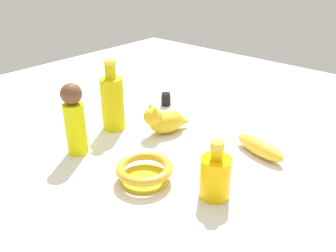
{
  "coord_description": "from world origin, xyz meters",
  "views": [
    {
      "loc": [
        0.59,
        -0.67,
        0.51
      ],
      "look_at": [
        0.0,
        0.0,
        0.07
      ],
      "focal_mm": 38.55,
      "sensor_mm": 36.0,
      "label": 1
    }
  ],
  "objects_px": {
    "bowl": "(144,171)",
    "bottle_tall": "(112,102)",
    "nail_polish_jar": "(166,99)",
    "person_figure_adult": "(74,119)",
    "bottle_short": "(215,176)",
    "banana": "(260,147)",
    "cat_figurine": "(164,120)"
  },
  "relations": [
    {
      "from": "nail_polish_jar",
      "to": "person_figure_adult",
      "type": "bearing_deg",
      "value": -84.49
    },
    {
      "from": "bowl",
      "to": "bottle_tall",
      "type": "relative_size",
      "value": 0.63
    },
    {
      "from": "nail_polish_jar",
      "to": "bottle_tall",
      "type": "xyz_separation_m",
      "value": [
        0.0,
        -0.25,
        0.07
      ]
    },
    {
      "from": "cat_figurine",
      "to": "bottle_short",
      "type": "relative_size",
      "value": 1.07
    },
    {
      "from": "person_figure_adult",
      "to": "bottle_short",
      "type": "bearing_deg",
      "value": 12.49
    },
    {
      "from": "cat_figurine",
      "to": "banana",
      "type": "distance_m",
      "value": 0.3
    },
    {
      "from": "cat_figurine",
      "to": "bottle_tall",
      "type": "xyz_separation_m",
      "value": [
        -0.14,
        -0.08,
        0.05
      ]
    },
    {
      "from": "bottle_short",
      "to": "person_figure_adult",
      "type": "bearing_deg",
      "value": -167.51
    },
    {
      "from": "bottle_short",
      "to": "cat_figurine",
      "type": "bearing_deg",
      "value": 152.17
    },
    {
      "from": "nail_polish_jar",
      "to": "bottle_short",
      "type": "height_order",
      "value": "bottle_short"
    },
    {
      "from": "cat_figurine",
      "to": "bottle_tall",
      "type": "distance_m",
      "value": 0.17
    },
    {
      "from": "banana",
      "to": "nail_polish_jar",
      "type": "xyz_separation_m",
      "value": [
        -0.43,
        0.09,
        -0.0
      ]
    },
    {
      "from": "cat_figurine",
      "to": "person_figure_adult",
      "type": "xyz_separation_m",
      "value": [
        -0.1,
        -0.25,
        0.06
      ]
    },
    {
      "from": "bowl",
      "to": "bottle_tall",
      "type": "xyz_separation_m",
      "value": [
        -0.28,
        0.14,
        0.06
      ]
    },
    {
      "from": "bowl",
      "to": "banana",
      "type": "distance_m",
      "value": 0.33
    },
    {
      "from": "bottle_tall",
      "to": "person_figure_adult",
      "type": "relative_size",
      "value": 1.08
    },
    {
      "from": "cat_figurine",
      "to": "bowl",
      "type": "distance_m",
      "value": 0.26
    },
    {
      "from": "banana",
      "to": "bottle_short",
      "type": "height_order",
      "value": "bottle_short"
    },
    {
      "from": "cat_figurine",
      "to": "banana",
      "type": "relative_size",
      "value": 0.95
    },
    {
      "from": "banana",
      "to": "bowl",
      "type": "bearing_deg",
      "value": -103.21
    },
    {
      "from": "nail_polish_jar",
      "to": "person_figure_adult",
      "type": "relative_size",
      "value": 0.22
    },
    {
      "from": "bowl",
      "to": "nail_polish_jar",
      "type": "xyz_separation_m",
      "value": [
        -0.28,
        0.39,
        -0.01
      ]
    },
    {
      "from": "bowl",
      "to": "bottle_tall",
      "type": "height_order",
      "value": "bottle_tall"
    },
    {
      "from": "banana",
      "to": "bottle_tall",
      "type": "relative_size",
      "value": 0.73
    },
    {
      "from": "nail_polish_jar",
      "to": "person_figure_adult",
      "type": "height_order",
      "value": "person_figure_adult"
    },
    {
      "from": "cat_figurine",
      "to": "bowl",
      "type": "height_order",
      "value": "cat_figurine"
    },
    {
      "from": "bowl",
      "to": "cat_figurine",
      "type": "bearing_deg",
      "value": 121.53
    },
    {
      "from": "banana",
      "to": "bottle_tall",
      "type": "bearing_deg",
      "value": -146.17
    },
    {
      "from": "bowl",
      "to": "bottle_short",
      "type": "xyz_separation_m",
      "value": [
        0.16,
        0.06,
        0.03
      ]
    },
    {
      "from": "banana",
      "to": "person_figure_adult",
      "type": "distance_m",
      "value": 0.51
    },
    {
      "from": "bowl",
      "to": "bottle_tall",
      "type": "bearing_deg",
      "value": 152.82
    },
    {
      "from": "bottle_short",
      "to": "person_figure_adult",
      "type": "relative_size",
      "value": 0.7
    }
  ]
}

